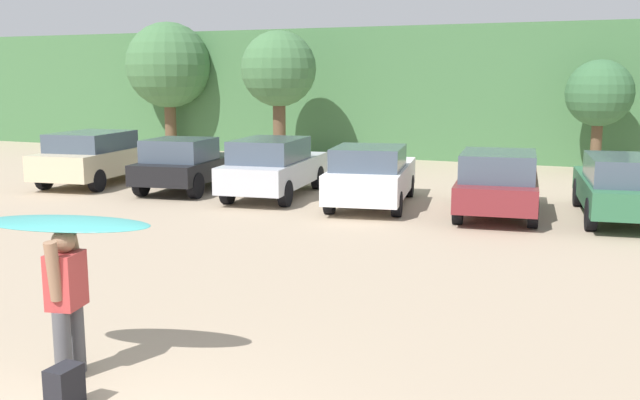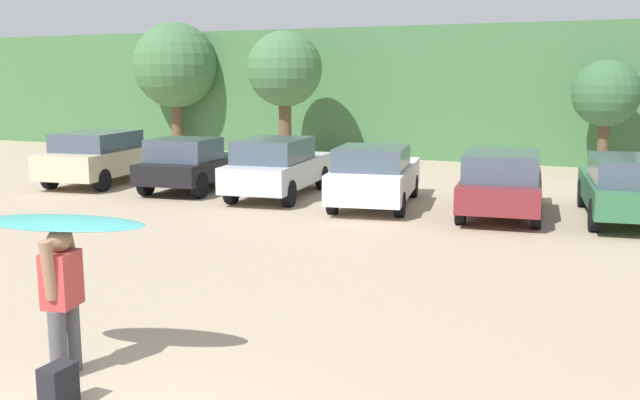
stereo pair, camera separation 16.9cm
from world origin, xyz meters
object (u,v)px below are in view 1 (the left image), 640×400
Objects in this scene: parked_car_maroon at (498,182)px; person_adult at (67,295)px; parked_car_black at (186,164)px; backpack_dropped at (65,388)px; parked_car_white at (371,175)px; parked_car_silver at (274,166)px; parked_car_forest_green at (622,186)px; surfboard_teal at (65,224)px; parked_car_champagne at (97,156)px.

parked_car_maroon is 2.74× the size of person_adult.
parked_car_black is 13.13m from person_adult.
parked_car_maroon is 10.14× the size of backpack_dropped.
parked_car_black is 5.74m from parked_car_white.
parked_car_silver is 0.98× the size of parked_car_forest_green.
parked_car_white is 11.41m from person_adult.
parked_car_maroon reaches higher than parked_car_forest_green.
surfboard_teal reaches higher than parked_car_forest_green.
parked_car_champagne is 10.79× the size of backpack_dropped.
person_adult is (9.46, -11.78, 0.09)m from parked_car_champagne.
surfboard_teal reaches higher than parked_car_maroon.
parked_car_black is 0.85× the size of parked_car_forest_green.
parked_car_silver is 2.35× the size of surfboard_teal.
person_adult is 0.82× the size of surfboard_teal.
person_adult is at bearing -159.94° from parked_car_black.
person_adult is at bearing 102.29° from surfboard_teal.
parked_car_silver is 12.16m from person_adult.
parked_car_black is at bearing -74.68° from person_adult.
backpack_dropped is at bearing 162.07° from parked_car_maroon.
backpack_dropped is (0.55, -0.74, -1.49)m from surfboard_teal.
parked_car_champagne is 2.91× the size of person_adult.
parked_car_champagne is 1.02× the size of parked_car_silver.
parked_car_forest_green reaches higher than backpack_dropped.
parked_car_maroon is (8.93, -0.28, 0.02)m from parked_car_black.
person_adult reaches higher than parked_car_black.
parked_car_champagne is 12.29m from parked_car_maroon.
surfboard_teal reaches higher than backpack_dropped.
surfboard_teal is (-2.86, -11.26, 0.90)m from parked_car_maroon.
parked_car_black is (3.35, -0.16, -0.06)m from parked_car_champagne.
parked_car_white reaches higher than parked_car_maroon.
parked_car_champagne is at bearing 82.10° from parked_car_forest_green.
parked_car_maroon is 12.23m from backpack_dropped.
parked_car_maroon is at bearing -116.39° from person_adult.
parked_car_black is 0.86× the size of parked_car_silver.
parked_car_silver is at bearing -86.93° from surfboard_teal.
backpack_dropped is (-5.03, -12.48, -0.59)m from parked_car_forest_green.
surfboard_teal is 1.75m from backpack_dropped.
backpack_dropped is at bearing -149.32° from parked_car_champagne.
person_adult is (-5.54, -11.83, 0.13)m from parked_car_forest_green.
parked_car_silver is 6.14m from parked_car_maroon.
backpack_dropped is at bearing 174.02° from parked_car_white.
backpack_dropped is (0.51, -0.65, -0.72)m from person_adult.
parked_car_champagne reaches higher than parked_car_white.
parked_car_black is at bearing -100.76° from parked_car_champagne.
parked_car_maroon is (3.19, -0.05, 0.01)m from parked_car_white.
parked_car_champagne is 3.35m from parked_car_black.
parked_car_silver reaches higher than parked_car_black.
parked_car_champagne is 1.03× the size of parked_car_white.
parked_car_white reaches higher than parked_car_black.
parked_car_champagne is at bearing 77.41° from parked_car_white.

